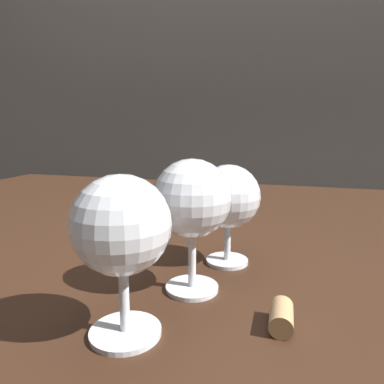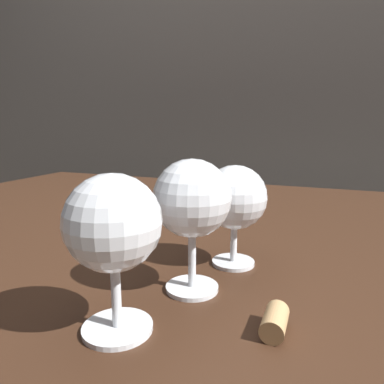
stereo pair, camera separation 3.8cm
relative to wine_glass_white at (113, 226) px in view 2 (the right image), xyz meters
The scene contains 6 objects.
back_wall 1.39m from the wine_glass_white, 90.59° to the left, with size 5.00×0.08×2.60m, color #59544F.
dining_table 0.40m from the wine_glass_white, 92.23° to the left, with size 1.56×0.95×0.77m.
wine_glass_white is the anchor object (origin of this frame).
wine_glass_merlot 0.11m from the wine_glass_white, 70.56° to the left, with size 0.09×0.09×0.15m.
wine_glass_port 0.20m from the wine_glass_white, 72.25° to the left, with size 0.08×0.08×0.13m.
cork 0.17m from the wine_glass_white, 19.63° to the left, with size 0.02×0.02×0.04m, color tan.
Camera 2 is at (0.18, -0.60, 0.96)m, focal length 32.84 mm.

